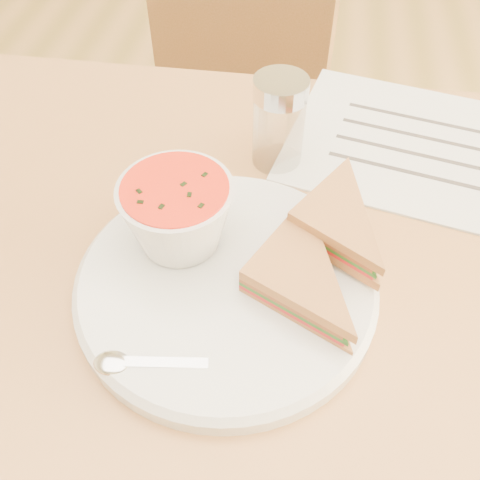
% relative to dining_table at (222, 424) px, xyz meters
% --- Properties ---
extents(dining_table, '(1.00, 0.70, 0.75)m').
position_rel_dining_table_xyz_m(dining_table, '(0.00, 0.00, 0.00)').
color(dining_table, '#94612E').
rests_on(dining_table, floor).
extents(chair_far, '(0.49, 0.49, 0.90)m').
position_rel_dining_table_xyz_m(chair_far, '(-0.13, 0.54, 0.08)').
color(chair_far, brown).
rests_on(chair_far, floor).
extents(plate, '(0.31, 0.31, 0.02)m').
position_rel_dining_table_xyz_m(plate, '(0.02, -0.02, 0.38)').
color(plate, silver).
rests_on(plate, dining_table).
extents(soup_bowl, '(0.13, 0.13, 0.07)m').
position_rel_dining_table_xyz_m(soup_bowl, '(-0.03, 0.02, 0.43)').
color(soup_bowl, silver).
rests_on(soup_bowl, plate).
extents(sandwich_half_a, '(0.15, 0.15, 0.03)m').
position_rel_dining_table_xyz_m(sandwich_half_a, '(0.03, -0.03, 0.41)').
color(sandwich_half_a, '#C07444').
rests_on(sandwich_half_a, plate).
extents(sandwich_half_b, '(0.14, 0.14, 0.03)m').
position_rel_dining_table_xyz_m(sandwich_half_b, '(0.07, 0.03, 0.42)').
color(sandwich_half_b, '#C07444').
rests_on(sandwich_half_b, plate).
extents(spoon, '(0.16, 0.05, 0.01)m').
position_rel_dining_table_xyz_m(spoon, '(-0.02, -0.11, 0.40)').
color(spoon, silver).
rests_on(spoon, plate).
extents(paper_menu, '(0.38, 0.31, 0.00)m').
position_rel_dining_table_xyz_m(paper_menu, '(0.23, 0.22, 0.38)').
color(paper_menu, silver).
rests_on(paper_menu, dining_table).
extents(condiment_shaker, '(0.07, 0.07, 0.11)m').
position_rel_dining_table_xyz_m(condiment_shaker, '(0.04, 0.17, 0.43)').
color(condiment_shaker, silver).
rests_on(condiment_shaker, dining_table).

